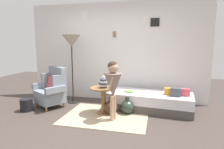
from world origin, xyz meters
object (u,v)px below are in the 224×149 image
(daybed, at_px, (149,101))
(vase_striped, at_px, (104,83))
(magazine_basket, at_px, (26,105))
(demijohn_near, at_px, (111,107))
(floor_lamp, at_px, (71,43))
(demijohn_far, at_px, (127,107))
(armchair, at_px, (52,89))
(book_on_daybed, at_px, (129,91))
(person_child, at_px, (113,83))
(side_table, at_px, (103,95))

(daybed, distance_m, vase_striped, 1.20)
(magazine_basket, bearing_deg, daybed, 15.47)
(demijohn_near, bearing_deg, floor_lamp, 152.25)
(magazine_basket, bearing_deg, demijohn_far, 9.07)
(armchair, xyz_separation_m, floor_lamp, (0.34, 0.43, 1.10))
(daybed, xyz_separation_m, demijohn_far, (-0.46, -0.39, -0.05))
(armchair, bearing_deg, vase_striped, -7.93)
(armchair, height_order, magazine_basket, armchair)
(book_on_daybed, distance_m, demijohn_far, 0.44)
(daybed, relative_size, demijohn_far, 5.18)
(vase_striped, relative_size, magazine_basket, 0.88)
(book_on_daybed, bearing_deg, person_child, -104.18)
(demijohn_near, bearing_deg, armchair, 173.11)
(vase_striped, relative_size, floor_lamp, 0.14)
(armchair, height_order, demijohn_near, armchair)
(armchair, relative_size, person_child, 0.81)
(vase_striped, relative_size, demijohn_near, 0.63)
(floor_lamp, relative_size, demijohn_far, 4.59)
(magazine_basket, bearing_deg, vase_striped, 7.62)
(side_table, bearing_deg, floor_lamp, 148.93)
(demijohn_far, bearing_deg, book_on_daybed, 92.76)
(side_table, bearing_deg, book_on_daybed, 42.94)
(daybed, xyz_separation_m, person_child, (-0.68, -0.83, 0.57))
(side_table, height_order, floor_lamp, floor_lamp)
(demijohn_far, bearing_deg, floor_lamp, 161.84)
(armchair, xyz_separation_m, book_on_daybed, (1.84, 0.29, -0.02))
(vase_striped, distance_m, book_on_daybed, 0.73)
(person_child, bearing_deg, daybed, 50.90)
(book_on_daybed, relative_size, magazine_basket, 0.79)
(person_child, bearing_deg, book_on_daybed, 75.82)
(demijohn_near, bearing_deg, daybed, 32.69)
(vase_striped, bearing_deg, daybed, 28.38)
(demijohn_near, bearing_deg, book_on_daybed, 55.52)
(side_table, bearing_deg, demijohn_near, -4.22)
(side_table, distance_m, person_child, 0.57)
(daybed, relative_size, demijohn_near, 5.05)
(side_table, bearing_deg, magazine_basket, -171.77)
(book_on_daybed, xyz_separation_m, magazine_basket, (-2.26, -0.72, -0.28))
(demijohn_near, xyz_separation_m, magazine_basket, (-1.94, -0.24, -0.02))
(armchair, bearing_deg, magazine_basket, -134.57)
(floor_lamp, distance_m, book_on_daybed, 1.88)
(floor_lamp, xyz_separation_m, demijohn_far, (1.51, -0.50, -1.39))
(daybed, height_order, book_on_daybed, book_on_daybed)
(daybed, bearing_deg, side_table, -152.67)
(armchair, relative_size, daybed, 0.49)
(armchair, relative_size, side_table, 1.65)
(armchair, bearing_deg, book_on_daybed, 8.93)
(book_on_daybed, bearing_deg, armchair, -171.07)
(floor_lamp, xyz_separation_m, demijohn_near, (1.17, -0.62, -1.38))
(vase_striped, bearing_deg, person_child, -47.71)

